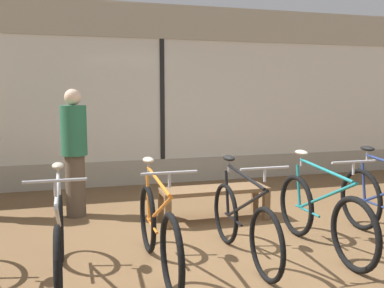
# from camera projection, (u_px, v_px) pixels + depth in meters

# --- Properties ---
(ground_plane) EXTENTS (24.00, 24.00, 0.00)m
(ground_plane) POSITION_uv_depth(u_px,v_px,m) (238.00, 254.00, 4.41)
(ground_plane) COLOR brown
(shop_back_wall) EXTENTS (12.00, 0.08, 3.20)m
(shop_back_wall) POSITION_uv_depth(u_px,v_px,m) (162.00, 94.00, 7.68)
(shop_back_wall) COLOR #B2A893
(shop_back_wall) RESTS_ON ground_plane
(bicycle_left) EXTENTS (0.46, 1.74, 1.02)m
(bicycle_left) POSITION_uv_depth(u_px,v_px,m) (59.00, 241.00, 3.70)
(bicycle_left) COLOR black
(bicycle_left) RESTS_ON ground_plane
(bicycle_center_left) EXTENTS (0.46, 1.78, 1.04)m
(bicycle_center_left) POSITION_uv_depth(u_px,v_px,m) (158.00, 231.00, 3.96)
(bicycle_center_left) COLOR black
(bicycle_center_left) RESTS_ON ground_plane
(bicycle_center) EXTENTS (0.46, 1.68, 1.02)m
(bicycle_center) POSITION_uv_depth(u_px,v_px,m) (243.00, 222.00, 4.25)
(bicycle_center) COLOR black
(bicycle_center) RESTS_ON ground_plane
(bicycle_center_right) EXTENTS (0.46, 1.77, 1.04)m
(bicycle_center_right) POSITION_uv_depth(u_px,v_px,m) (321.00, 215.00, 4.47)
(bicycle_center_right) COLOR black
(bicycle_center_right) RESTS_ON ground_plane
(display_bench) EXTENTS (1.40, 0.44, 0.43)m
(display_bench) POSITION_uv_depth(u_px,v_px,m) (214.00, 194.00, 5.55)
(display_bench) COLOR brown
(display_bench) RESTS_ON ground_plane
(customer_near_rack) EXTENTS (0.46, 0.46, 1.71)m
(customer_near_rack) POSITION_uv_depth(u_px,v_px,m) (74.00, 150.00, 5.67)
(customer_near_rack) COLOR brown
(customer_near_rack) RESTS_ON ground_plane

